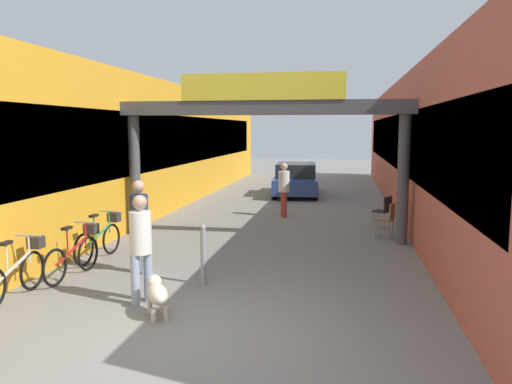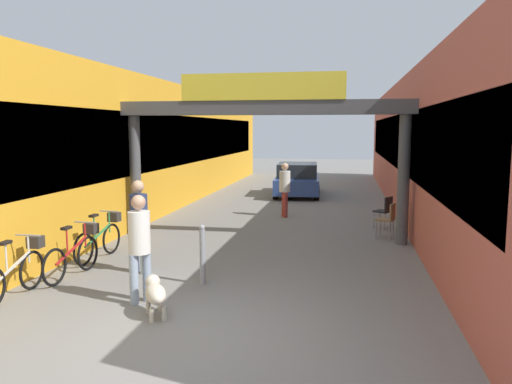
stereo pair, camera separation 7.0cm
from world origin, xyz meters
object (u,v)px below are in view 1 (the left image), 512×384
at_px(cafe_chair_black_farther, 384,209).
at_px(bollard_post_metal, 203,254).
at_px(dog_on_leash, 157,293).
at_px(parked_car_blue, 296,180).
at_px(pedestrian_with_dog, 141,242).
at_px(pedestrian_carrying_crate, 284,186).
at_px(pedestrian_companion, 139,220).
at_px(bicycle_red_second, 76,253).
at_px(bicycle_silver_nearest, 17,271).
at_px(bicycle_green_third, 101,238).
at_px(cafe_chair_wood_nearer, 388,217).

bearing_deg(cafe_chair_black_farther, bollard_post_metal, -121.84).
height_order(dog_on_leash, parked_car_blue, parked_car_blue).
height_order(pedestrian_with_dog, pedestrian_carrying_crate, pedestrian_with_dog).
height_order(pedestrian_with_dog, pedestrian_companion, pedestrian_companion).
height_order(pedestrian_companion, bicycle_red_second, pedestrian_companion).
relative_size(dog_on_leash, bicycle_red_second, 0.46).
relative_size(bicycle_silver_nearest, bicycle_green_third, 1.00).
relative_size(pedestrian_companion, bicycle_red_second, 1.05).
relative_size(pedestrian_with_dog, parked_car_blue, 0.42).
relative_size(bicycle_silver_nearest, bollard_post_metal, 1.58).
xyz_separation_m(pedestrian_companion, parked_car_blue, (1.87, 11.81, -0.38)).
xyz_separation_m(pedestrian_with_dog, parked_car_blue, (1.18, 13.38, -0.34)).
relative_size(pedestrian_carrying_crate, bicycle_red_second, 1.00).
distance_m(pedestrian_carrying_crate, cafe_chair_black_farther, 3.27).
bearing_deg(bicycle_silver_nearest, dog_on_leash, -8.40).
xyz_separation_m(cafe_chair_wood_nearer, parked_car_blue, (-3.04, 7.88, 0.10)).
distance_m(cafe_chair_wood_nearer, cafe_chair_black_farther, 1.28).
relative_size(dog_on_leash, cafe_chair_wood_nearer, 0.87).
height_order(pedestrian_carrying_crate, bicycle_silver_nearest, pedestrian_carrying_crate).
bearing_deg(bollard_post_metal, pedestrian_with_dog, -122.69).
bearing_deg(bicycle_red_second, dog_on_leash, -36.32).
distance_m(bollard_post_metal, cafe_chair_black_farther, 6.71).
relative_size(pedestrian_carrying_crate, cafe_chair_wood_nearer, 1.90).
distance_m(bicycle_green_third, cafe_chair_black_farther, 7.55).
height_order(bicycle_silver_nearest, bollard_post_metal, bollard_post_metal).
bearing_deg(dog_on_leash, pedestrian_companion, 118.63).
distance_m(pedestrian_carrying_crate, cafe_chair_wood_nearer, 3.96).
distance_m(pedestrian_with_dog, pedestrian_carrying_crate, 8.23).
distance_m(dog_on_leash, bicycle_silver_nearest, 2.55).
bearing_deg(dog_on_leash, parked_car_blue, 86.88).
height_order(bicycle_green_third, cafe_chair_wood_nearer, bicycle_green_third).
height_order(pedestrian_companion, parked_car_blue, pedestrian_companion).
relative_size(dog_on_leash, bollard_post_metal, 0.72).
xyz_separation_m(pedestrian_carrying_crate, cafe_chair_wood_nearer, (2.93, -2.63, -0.43)).
bearing_deg(pedestrian_carrying_crate, pedestrian_companion, -106.81).
xyz_separation_m(pedestrian_companion, bicycle_silver_nearest, (-1.41, -1.67, -0.59)).
bearing_deg(pedestrian_with_dog, cafe_chair_black_farther, 58.02).
relative_size(pedestrian_carrying_crate, parked_car_blue, 0.41).
bearing_deg(bicycle_silver_nearest, pedestrian_companion, 49.90).
height_order(pedestrian_companion, bollard_post_metal, pedestrian_companion).
xyz_separation_m(bicycle_green_third, bollard_post_metal, (2.63, -1.36, 0.11)).
height_order(bollard_post_metal, cafe_chair_black_farther, bollard_post_metal).
height_order(bicycle_red_second, cafe_chair_black_farther, bicycle_red_second).
distance_m(bicycle_green_third, parked_car_blue, 11.38).
distance_m(bollard_post_metal, cafe_chair_wood_nearer, 5.65).
bearing_deg(dog_on_leash, pedestrian_carrying_crate, 84.26).
distance_m(bicycle_green_third, cafe_chair_wood_nearer, 6.87).
bearing_deg(pedestrian_carrying_crate, cafe_chair_wood_nearer, -41.91).
distance_m(pedestrian_with_dog, bollard_post_metal, 1.36).
bearing_deg(cafe_chair_wood_nearer, parked_car_blue, 111.07).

